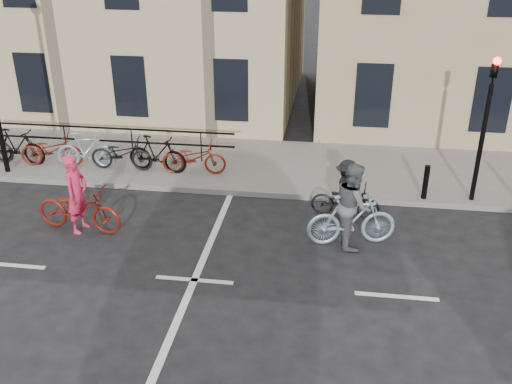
# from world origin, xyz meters

# --- Properties ---
(ground) EXTENTS (120.00, 120.00, 0.00)m
(ground) POSITION_xyz_m (0.00, 0.00, 0.00)
(ground) COLOR black
(ground) RESTS_ON ground
(sidewalk) EXTENTS (46.00, 4.00, 0.15)m
(sidewalk) POSITION_xyz_m (-4.00, 6.00, 0.07)
(sidewalk) COLOR slate
(sidewalk) RESTS_ON ground
(traffic_light) EXTENTS (0.18, 0.30, 3.90)m
(traffic_light) POSITION_xyz_m (6.20, 4.34, 2.45)
(traffic_light) COLOR black
(traffic_light) RESTS_ON sidewalk
(bollard_east) EXTENTS (0.14, 0.14, 0.90)m
(bollard_east) POSITION_xyz_m (5.00, 4.25, 0.60)
(bollard_east) COLOR black
(bollard_east) RESTS_ON sidewalk
(parked_bikes) EXTENTS (8.30, 1.23, 1.05)m
(parked_bikes) POSITION_xyz_m (-4.35, 5.04, 0.64)
(parked_bikes) COLOR black
(parked_bikes) RESTS_ON sidewalk
(cyclist_pink) EXTENTS (2.17, 0.99, 1.87)m
(cyclist_pink) POSITION_xyz_m (-3.12, 1.68, 0.65)
(cyclist_pink) COLOR maroon
(cyclist_pink) RESTS_ON ground
(cyclist_grey) EXTENTS (2.07, 1.07, 1.93)m
(cyclist_grey) POSITION_xyz_m (3.12, 1.93, 0.78)
(cyclist_grey) COLOR #91B1BD
(cyclist_grey) RESTS_ON ground
(cyclist_dark) EXTENTS (1.72, 1.01, 1.48)m
(cyclist_dark) POSITION_xyz_m (2.99, 3.22, 0.58)
(cyclist_dark) COLOR black
(cyclist_dark) RESTS_ON ground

